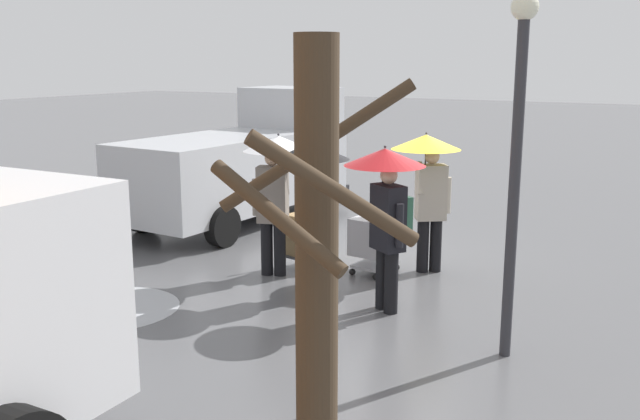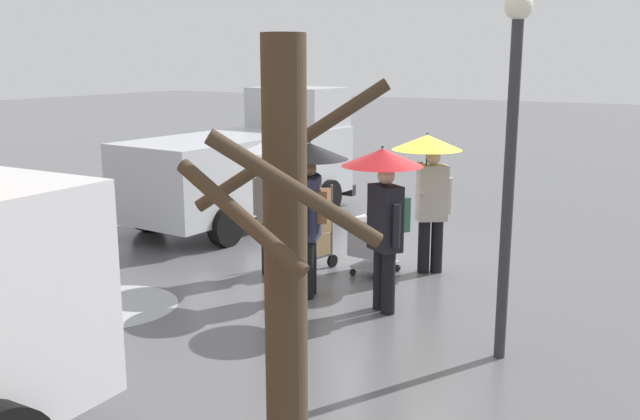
% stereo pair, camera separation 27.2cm
% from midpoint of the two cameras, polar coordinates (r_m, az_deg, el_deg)
% --- Properties ---
extents(ground_plane, '(90.00, 90.00, 0.00)m').
position_cam_midpoint_polar(ground_plane, '(11.27, 3.77, -4.51)').
color(ground_plane, '#5B5B5E').
extents(slush_patch_near_cluster, '(1.36, 1.36, 0.01)m').
position_cam_midpoint_polar(slush_patch_near_cluster, '(10.06, -23.40, -7.56)').
color(slush_patch_near_cluster, silver).
rests_on(slush_patch_near_cluster, ground).
extents(slush_patch_far_side, '(1.73, 1.73, 0.01)m').
position_cam_midpoint_polar(slush_patch_far_side, '(9.84, -17.05, -7.51)').
color(slush_patch_far_side, '#ADAFB5').
rests_on(slush_patch_far_side, ground).
extents(cargo_van_parked_right, '(2.43, 5.45, 2.60)m').
position_cam_midpoint_polar(cargo_van_parked_right, '(14.31, -6.60, 3.84)').
color(cargo_van_parked_right, '#B7BABF').
rests_on(cargo_van_parked_right, ground).
extents(shopping_cart_vendor, '(0.65, 0.88, 1.04)m').
position_cam_midpoint_polar(shopping_cart_vendor, '(10.77, 3.73, -2.15)').
color(shopping_cart_vendor, '#B2B2B7').
rests_on(shopping_cart_vendor, ground).
extents(hand_dolly_boxes, '(0.64, 0.79, 1.32)m').
position_cam_midpoint_polar(hand_dolly_boxes, '(11.00, -1.71, -2.00)').
color(hand_dolly_boxes, '#515156').
rests_on(hand_dolly_boxes, ground).
extents(pedestrian_pink_side, '(1.04, 1.04, 2.15)m').
position_cam_midpoint_polar(pedestrian_pink_side, '(9.54, -1.52, 2.15)').
color(pedestrian_pink_side, black).
rests_on(pedestrian_pink_side, ground).
extents(pedestrian_black_side, '(1.04, 1.04, 2.15)m').
position_cam_midpoint_polar(pedestrian_black_side, '(9.00, 4.53, 1.51)').
color(pedestrian_black_side, black).
rests_on(pedestrian_black_side, ground).
extents(pedestrian_white_side, '(1.04, 1.04, 2.15)m').
position_cam_midpoint_polar(pedestrian_white_side, '(10.72, 7.95, 3.23)').
color(pedestrian_white_side, black).
rests_on(pedestrian_white_side, ground).
extents(pedestrian_far_side, '(1.04, 1.04, 2.15)m').
position_cam_midpoint_polar(pedestrian_far_side, '(10.47, -4.30, 3.10)').
color(pedestrian_far_side, black).
rests_on(pedestrian_far_side, ground).
extents(bare_tree_near, '(1.46, 1.46, 3.35)m').
position_cam_midpoint_polar(bare_tree_near, '(4.03, -2.26, -9.09)').
color(bare_tree_near, '#423323').
rests_on(bare_tree_near, ground).
extents(street_lamp, '(0.28, 0.28, 3.86)m').
position_cam_midpoint_polar(street_lamp, '(7.64, 14.55, 5.35)').
color(street_lamp, '#2D2D33').
rests_on(street_lamp, ground).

